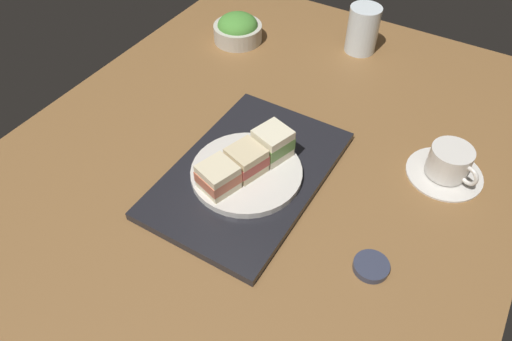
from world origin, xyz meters
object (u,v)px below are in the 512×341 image
at_px(drinking_glass, 363,29).
at_px(small_sauce_dish, 371,266).
at_px(sandwich_far, 218,177).
at_px(salad_bowl, 238,29).
at_px(sandwich_plate, 247,173).
at_px(sandwich_near, 273,143).
at_px(sandwich_middle, 246,160).
at_px(coffee_cup, 448,165).

bearing_deg(drinking_glass, small_sauce_dish, 24.10).
height_order(sandwich_far, salad_bowl, sandwich_far).
xyz_separation_m(sandwich_plate, sandwich_near, (-0.06, 0.02, 0.04)).
relative_size(sandwich_far, small_sauce_dish, 1.31).
distance_m(sandwich_plate, salad_bowl, 0.51).
bearing_deg(sandwich_middle, salad_bowl, -145.65).
bearing_deg(coffee_cup, small_sauce_dish, -9.23).
bearing_deg(small_sauce_dish, sandwich_plate, -102.33).
bearing_deg(sandwich_near, small_sauce_dish, 64.51).
bearing_deg(small_sauce_dish, salad_bowl, -130.44).
xyz_separation_m(sandwich_middle, small_sauce_dish, (0.06, 0.28, -0.05)).
relative_size(sandwich_plate, sandwich_middle, 2.65).
xyz_separation_m(drinking_glass, small_sauce_dish, (0.61, 0.27, -0.05)).
xyz_separation_m(sandwich_near, sandwich_middle, (0.06, -0.02, -0.00)).
height_order(sandwich_plate, sandwich_far, sandwich_far).
distance_m(sandwich_plate, sandwich_near, 0.08).
bearing_deg(sandwich_near, sandwich_middle, -18.85).
distance_m(sandwich_middle, salad_bowl, 0.51).
height_order(sandwich_near, sandwich_far, sandwich_near).
xyz_separation_m(sandwich_near, sandwich_far, (0.12, -0.04, -0.00)).
distance_m(sandwich_middle, coffee_cup, 0.39).
distance_m(sandwich_far, salad_bowl, 0.55).
relative_size(sandwich_plate, drinking_glass, 1.80).
bearing_deg(drinking_glass, sandwich_far, -2.71).
relative_size(sandwich_middle, small_sauce_dish, 1.33).
bearing_deg(sandwich_plate, sandwich_far, -18.85).
bearing_deg(coffee_cup, sandwich_plate, -56.47).
height_order(sandwich_plate, sandwich_middle, sandwich_middle).
height_order(salad_bowl, small_sauce_dish, salad_bowl).
bearing_deg(sandwich_middle, sandwich_far, -18.85).
relative_size(salad_bowl, coffee_cup, 0.86).
xyz_separation_m(salad_bowl, small_sauce_dish, (0.48, 0.57, -0.03)).
relative_size(sandwich_plate, small_sauce_dish, 3.54).
bearing_deg(salad_bowl, sandwich_far, 28.93).
bearing_deg(drinking_glass, sandwich_near, 1.61).
bearing_deg(sandwich_plate, coffee_cup, 123.53).
height_order(sandwich_plate, sandwich_near, sandwich_near).
height_order(sandwich_middle, drinking_glass, drinking_glass).
bearing_deg(drinking_glass, sandwich_middle, -0.80).
relative_size(salad_bowl, small_sauce_dish, 2.12).
xyz_separation_m(sandwich_near, coffee_cup, (-0.15, 0.30, -0.03)).
height_order(sandwich_near, drinking_glass, drinking_glass).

